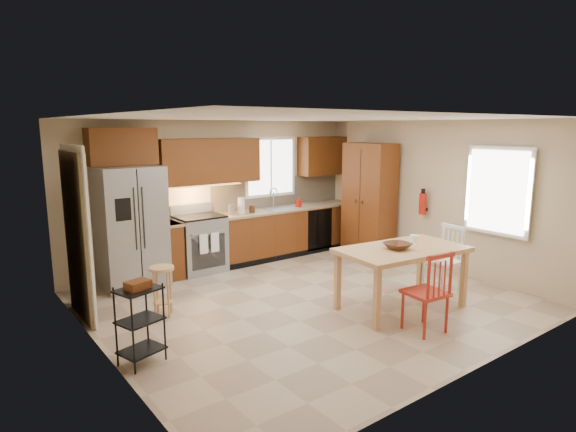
# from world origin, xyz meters

# --- Properties ---
(floor) EXTENTS (5.50, 5.50, 0.00)m
(floor) POSITION_xyz_m (0.00, 0.00, 0.00)
(floor) COLOR tan
(floor) RESTS_ON ground
(ceiling) EXTENTS (5.50, 5.00, 0.02)m
(ceiling) POSITION_xyz_m (0.00, 0.00, 2.50)
(ceiling) COLOR silver
(ceiling) RESTS_ON ground
(wall_back) EXTENTS (5.50, 0.02, 2.50)m
(wall_back) POSITION_xyz_m (0.00, 2.50, 1.25)
(wall_back) COLOR #CCB793
(wall_back) RESTS_ON ground
(wall_front) EXTENTS (5.50, 0.02, 2.50)m
(wall_front) POSITION_xyz_m (0.00, -2.50, 1.25)
(wall_front) COLOR #CCB793
(wall_front) RESTS_ON ground
(wall_left) EXTENTS (0.02, 5.00, 2.50)m
(wall_left) POSITION_xyz_m (-2.75, 0.00, 1.25)
(wall_left) COLOR #CCB793
(wall_left) RESTS_ON ground
(wall_right) EXTENTS (0.02, 5.00, 2.50)m
(wall_right) POSITION_xyz_m (2.75, 0.00, 1.25)
(wall_right) COLOR #CCB793
(wall_right) RESTS_ON ground
(refrigerator) EXTENTS (0.92, 0.75, 1.82)m
(refrigerator) POSITION_xyz_m (-1.70, 2.12, 0.91)
(refrigerator) COLOR gray
(refrigerator) RESTS_ON floor
(range_stove) EXTENTS (0.76, 0.63, 0.92)m
(range_stove) POSITION_xyz_m (-0.55, 2.19, 0.46)
(range_stove) COLOR gray
(range_stove) RESTS_ON floor
(base_cabinet_narrow) EXTENTS (0.30, 0.60, 0.90)m
(base_cabinet_narrow) POSITION_xyz_m (-1.10, 2.20, 0.45)
(base_cabinet_narrow) COLOR brown
(base_cabinet_narrow) RESTS_ON floor
(base_cabinet_run) EXTENTS (2.92, 0.60, 0.90)m
(base_cabinet_run) POSITION_xyz_m (1.29, 2.20, 0.45)
(base_cabinet_run) COLOR brown
(base_cabinet_run) RESTS_ON floor
(dishwasher) EXTENTS (0.60, 0.02, 0.78)m
(dishwasher) POSITION_xyz_m (1.85, 1.91, 0.45)
(dishwasher) COLOR black
(dishwasher) RESTS_ON floor
(backsplash) EXTENTS (2.92, 0.03, 0.55)m
(backsplash) POSITION_xyz_m (1.29, 2.48, 1.18)
(backsplash) COLOR #C3B293
(backsplash) RESTS_ON wall_back
(upper_over_fridge) EXTENTS (1.00, 0.35, 0.55)m
(upper_over_fridge) POSITION_xyz_m (-1.70, 2.33, 2.10)
(upper_over_fridge) COLOR #602C10
(upper_over_fridge) RESTS_ON wall_back
(upper_left_block) EXTENTS (1.80, 0.35, 0.75)m
(upper_left_block) POSITION_xyz_m (-0.25, 2.33, 1.83)
(upper_left_block) COLOR #602C10
(upper_left_block) RESTS_ON wall_back
(upper_right_block) EXTENTS (1.00, 0.35, 0.75)m
(upper_right_block) POSITION_xyz_m (2.25, 2.33, 1.83)
(upper_right_block) COLOR #602C10
(upper_right_block) RESTS_ON wall_back
(window_back) EXTENTS (1.12, 0.04, 1.12)m
(window_back) POSITION_xyz_m (1.10, 2.48, 1.65)
(window_back) COLOR white
(window_back) RESTS_ON wall_back
(sink) EXTENTS (0.62, 0.46, 0.16)m
(sink) POSITION_xyz_m (1.10, 2.20, 0.86)
(sink) COLOR gray
(sink) RESTS_ON base_cabinet_run
(undercab_glow) EXTENTS (1.60, 0.30, 0.01)m
(undercab_glow) POSITION_xyz_m (-0.55, 2.30, 1.43)
(undercab_glow) COLOR #FFBF66
(undercab_glow) RESTS_ON wall_back
(soap_bottle) EXTENTS (0.09, 0.09, 0.19)m
(soap_bottle) POSITION_xyz_m (1.48, 2.10, 1.00)
(soap_bottle) COLOR red
(soap_bottle) RESTS_ON base_cabinet_run
(paper_towel) EXTENTS (0.12, 0.12, 0.28)m
(paper_towel) POSITION_xyz_m (0.25, 2.15, 1.04)
(paper_towel) COLOR white
(paper_towel) RESTS_ON base_cabinet_run
(canister_steel) EXTENTS (0.11, 0.11, 0.18)m
(canister_steel) POSITION_xyz_m (0.05, 2.15, 0.99)
(canister_steel) COLOR gray
(canister_steel) RESTS_ON base_cabinet_run
(canister_wood) EXTENTS (0.10, 0.10, 0.14)m
(canister_wood) POSITION_xyz_m (0.45, 2.12, 0.97)
(canister_wood) COLOR #492913
(canister_wood) RESTS_ON base_cabinet_run
(pantry) EXTENTS (0.50, 0.95, 2.10)m
(pantry) POSITION_xyz_m (2.43, 1.20, 1.05)
(pantry) COLOR brown
(pantry) RESTS_ON floor
(fire_extinguisher) EXTENTS (0.12, 0.12, 0.36)m
(fire_extinguisher) POSITION_xyz_m (2.63, 0.15, 1.10)
(fire_extinguisher) COLOR red
(fire_extinguisher) RESTS_ON wall_right
(window_right) EXTENTS (0.04, 1.02, 1.32)m
(window_right) POSITION_xyz_m (2.68, -1.15, 1.45)
(window_right) COLOR white
(window_right) RESTS_ON wall_right
(doorway) EXTENTS (0.04, 0.95, 2.10)m
(doorway) POSITION_xyz_m (-2.67, 1.30, 1.05)
(doorway) COLOR #8C7A59
(doorway) RESTS_ON wall_left
(dining_table) EXTENTS (1.76, 1.12, 0.81)m
(dining_table) POSITION_xyz_m (0.81, -0.95, 0.41)
(dining_table) COLOR tan
(dining_table) RESTS_ON floor
(chair_red) EXTENTS (0.51, 0.51, 0.98)m
(chair_red) POSITION_xyz_m (0.46, -1.60, 0.49)
(chair_red) COLOR #A12618
(chair_red) RESTS_ON floor
(chair_white) EXTENTS (0.51, 0.51, 0.98)m
(chair_white) POSITION_xyz_m (1.76, -0.90, 0.49)
(chair_white) COLOR white
(chair_white) RESTS_ON floor
(table_bowl) EXTENTS (0.37, 0.37, 0.08)m
(table_bowl) POSITION_xyz_m (0.71, -0.95, 0.82)
(table_bowl) COLOR #492913
(table_bowl) RESTS_ON dining_table
(table_jar) EXTENTS (0.14, 0.14, 0.15)m
(table_jar) POSITION_xyz_m (1.18, -0.84, 0.86)
(table_jar) COLOR white
(table_jar) RESTS_ON dining_table
(bar_stool) EXTENTS (0.32, 0.32, 0.65)m
(bar_stool) POSITION_xyz_m (-1.82, 0.72, 0.32)
(bar_stool) COLOR tan
(bar_stool) RESTS_ON floor
(utility_cart) EXTENTS (0.49, 0.43, 0.83)m
(utility_cart) POSITION_xyz_m (-2.50, -0.36, 0.42)
(utility_cart) COLOR black
(utility_cart) RESTS_ON floor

